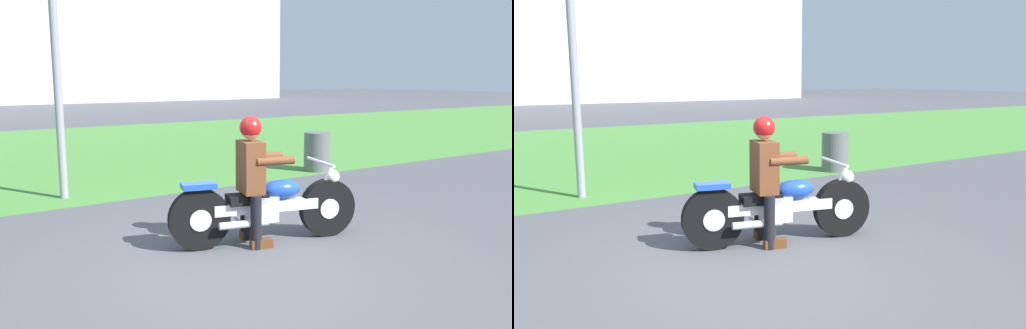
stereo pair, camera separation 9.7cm
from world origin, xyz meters
The scene contains 5 objects.
ground centered at (0.00, 0.00, 0.00)m, with size 120.00×120.00×0.00m, color #4C4C51.
grass_verge centered at (0.00, 9.50, 0.00)m, with size 60.00×12.00×0.01m, color #478438.
motorcycle_lead centered at (0.61, 0.69, 0.40)m, with size 2.13×0.81×0.89m.
rider_lead centered at (0.45, 0.73, 0.82)m, with size 0.62×0.55×1.41m.
trash_can centered at (4.01, 3.84, 0.38)m, with size 0.51×0.51×0.76m, color #595E5B.
Camera 1 is at (-2.59, -3.90, 1.82)m, focal length 36.54 mm.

